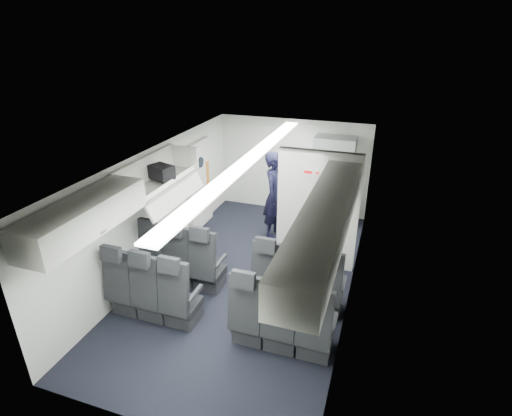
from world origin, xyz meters
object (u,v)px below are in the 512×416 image
Objects in this scene: seat_row_front at (237,274)px; galley_unit at (332,180)px; boarding_door at (200,185)px; flight_attendant at (275,195)px; seat_row_mid at (213,309)px; carry_on_bag at (162,172)px.

galley_unit is (0.95, 3.25, 0.55)m from seat_row_front.
boarding_door is 1.63m from flight_attendant.
galley_unit is at bearing 77.12° from seat_row_mid.
seat_row_mid is at bearing -102.88° from galley_unit.
flight_attendant is (-0.97, -1.08, -0.05)m from galley_unit.
boarding_door is at bearing 98.30° from flight_attendant.
carry_on_bag reaches higher than seat_row_front.
seat_row_mid is at bearing -90.00° from seat_row_front.
seat_row_front is 1.86× the size of flight_attendant.
seat_row_front is 3.43m from galley_unit.
seat_row_mid is at bearing -22.63° from carry_on_bag.
seat_row_mid is 1.75× the size of galley_unit.
seat_row_front is at bearing 90.00° from seat_row_mid.
galley_unit is 2.84m from boarding_door.
boarding_door is at bearing 116.63° from carry_on_bag.
carry_on_bag is at bearing 165.93° from seat_row_front.
seat_row_front is 1.79× the size of boarding_door.
flight_attendant reaches higher than seat_row_front.
galley_unit is 5.06× the size of carry_on_bag.
flight_attendant is 4.78× the size of carry_on_bag.
seat_row_mid is 3.11m from flight_attendant.
galley_unit reaches higher than flight_attendant.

